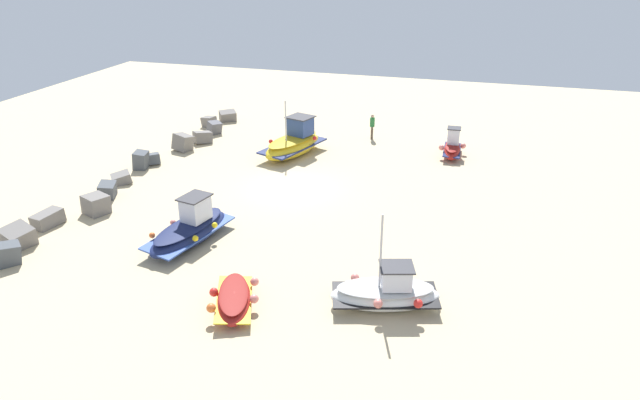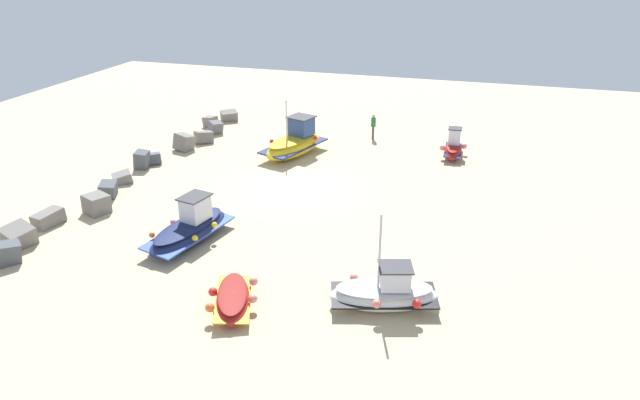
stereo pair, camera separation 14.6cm
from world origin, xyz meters
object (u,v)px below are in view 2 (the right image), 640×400
object	(u,v)px
fishing_boat_1	(233,298)
fishing_boat_3	(190,229)
fishing_boat_4	(295,143)
person_walking	(373,125)
fishing_boat_0	(453,148)
fishing_boat_2	(385,293)

from	to	relation	value
fishing_boat_1	fishing_boat_3	size ratio (longest dim) A/B	0.69
fishing_boat_4	person_walking	bearing A→B (deg)	-23.63
fishing_boat_0	fishing_boat_2	size ratio (longest dim) A/B	0.71
fishing_boat_0	person_walking	size ratio (longest dim) A/B	1.78
fishing_boat_0	fishing_boat_2	distance (m)	17.20
fishing_boat_0	person_walking	distance (m)	5.86
fishing_boat_1	fishing_boat_3	bearing A→B (deg)	22.41
fishing_boat_1	fishing_boat_4	xyz separation A→B (m)	(16.21, 3.19, 0.42)
fishing_boat_2	fishing_boat_3	world-z (taller)	fishing_boat_2
fishing_boat_0	fishing_boat_4	xyz separation A→B (m)	(-2.58, 9.55, 0.21)
fishing_boat_0	fishing_boat_1	world-z (taller)	fishing_boat_0
person_walking	fishing_boat_0	bearing A→B (deg)	-22.67
fishing_boat_4	fishing_boat_3	bearing A→B (deg)	-165.54
fishing_boat_2	fishing_boat_4	xyz separation A→B (m)	(14.59, 8.49, 0.21)
fishing_boat_2	person_walking	bearing A→B (deg)	86.61
person_walking	fishing_boat_4	bearing A→B (deg)	-134.43
fishing_boat_1	fishing_boat_2	distance (m)	5.55
fishing_boat_3	fishing_boat_4	bearing A→B (deg)	8.40
fishing_boat_2	fishing_boat_4	size ratio (longest dim) A/B	0.81
fishing_boat_3	person_walking	world-z (taller)	fishing_boat_3
fishing_boat_0	person_walking	world-z (taller)	fishing_boat_0
person_walking	fishing_boat_3	bearing A→B (deg)	-108.86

